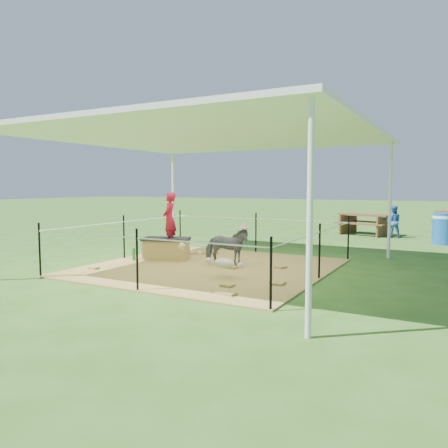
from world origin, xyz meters
The scene contains 14 objects.
ground centered at (0.00, 0.00, 0.00)m, with size 90.00×90.00×0.00m, color #2D5919.
hay_patch centered at (0.00, 0.00, 0.01)m, with size 4.60×4.60×0.03m, color brown.
canopy_tent centered at (0.00, 0.00, 2.69)m, with size 6.30×6.30×2.90m.
rope_fence centered at (0.00, 0.00, 0.64)m, with size 4.54×4.54×1.00m.
straw_bale centered at (-1.30, 0.30, 0.24)m, with size 0.97×0.48×0.43m, color #AC883E.
dark_cloth centered at (-1.30, 0.30, 0.49)m, with size 1.03×0.54×0.05m, color black.
woman centered at (-1.20, 0.30, 1.04)m, with size 0.42×0.28×1.16m, color #AA1024.
green_bottle centered at (-1.85, -0.15, 0.16)m, with size 0.08×0.08×0.27m, color #1C7E24.
pony centered at (0.22, 0.31, 0.42)m, with size 0.42×0.92×0.78m, color #505156.
pink_hat centered at (0.22, 0.31, 0.86)m, with size 0.24×0.24×0.11m, color pink.
foal centered at (0.75, -0.77, 0.32)m, with size 1.03×0.57×0.57m, color #C3B38F, non-canonical shape.
trash_barrel centered at (4.01, 6.27, 0.45)m, with size 0.58×0.58×0.89m, color #1655AB.
picnic_table_near centered at (1.61, 7.77, 0.36)m, with size 1.70×1.23×0.71m, color #51351C.
distant_person centered at (2.53, 7.36, 0.52)m, with size 0.50×0.39×1.03m, color #305FB4.
Camera 1 is at (4.41, -7.53, 1.66)m, focal length 35.00 mm.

